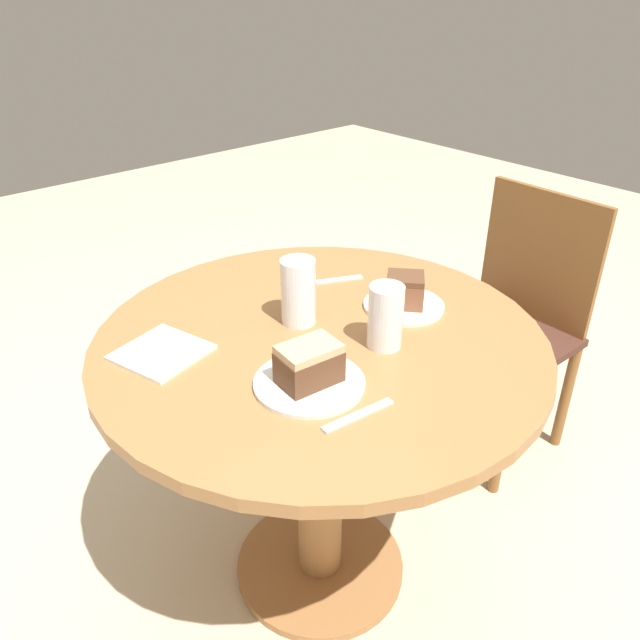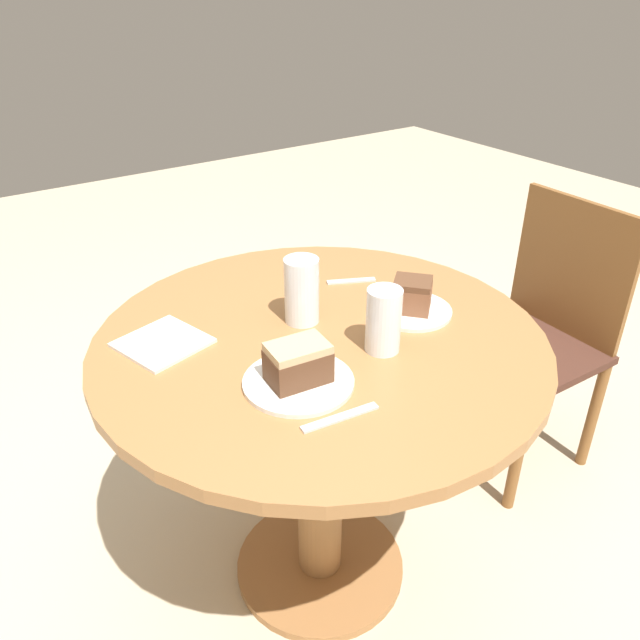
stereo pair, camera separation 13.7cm
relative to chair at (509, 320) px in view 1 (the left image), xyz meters
The scene contains 12 objects.
ground_plane 0.99m from the chair, 87.19° to the right, with size 8.00×8.00×0.00m, color beige.
table 0.89m from the chair, 87.19° to the right, with size 1.01×1.01×0.77m.
chair is the anchor object (origin of this frame).
plate_near 1.08m from the chair, 80.51° to the right, with size 0.22×0.22×0.01m.
plate_far 0.72m from the chair, 83.01° to the right, with size 0.19×0.19×0.01m.
cake_slice_near 1.10m from the chair, 80.51° to the right, with size 0.09×0.13×0.08m.
cake_slice_far 0.74m from the chair, 83.01° to the right, with size 0.12×0.12×0.08m.
glass_lemonade 0.90m from the chair, 78.35° to the right, with size 0.08×0.08×0.14m.
glass_water 0.96m from the chair, 92.42° to the right, with size 0.08×0.08×0.16m.
napkin_stack 1.23m from the chair, 95.92° to the right, with size 0.20×0.20×0.01m.
fork 1.11m from the chair, 73.33° to the right, with size 0.04×0.16×0.00m.
spoon 0.74m from the chair, 101.47° to the right, with size 0.07×0.12×0.00m.
Camera 1 is at (0.89, -0.79, 1.49)m, focal length 35.00 mm.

